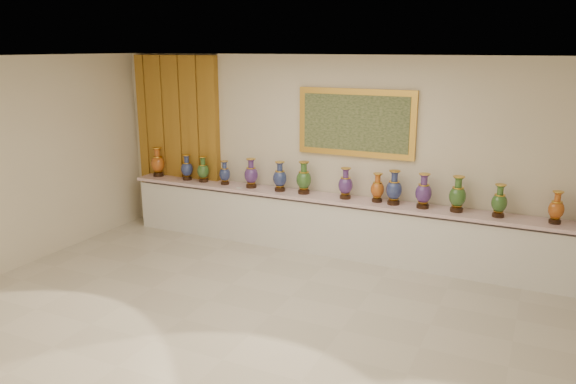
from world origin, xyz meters
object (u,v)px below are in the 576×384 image
at_px(vase_0, 158,163).
at_px(counter, 338,227).
at_px(vase_1, 187,169).
at_px(vase_2, 203,170).

bearing_deg(vase_0, counter, -0.08).
xyz_separation_m(counter, vase_1, (-2.75, -0.01, 0.66)).
relative_size(vase_0, vase_1, 1.18).
height_order(counter, vase_2, vase_2).
height_order(counter, vase_0, vase_0).
relative_size(counter, vase_0, 14.27).
bearing_deg(vase_0, vase_2, -1.28).
height_order(vase_1, vase_2, vase_1).
relative_size(counter, vase_1, 16.77).
xyz_separation_m(vase_0, vase_2, (0.96, -0.02, -0.03)).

